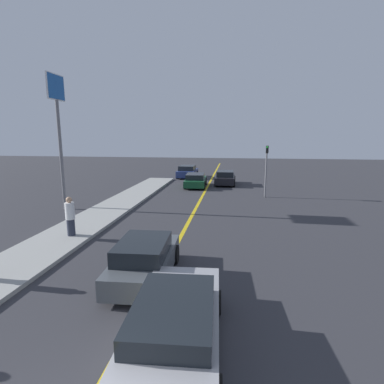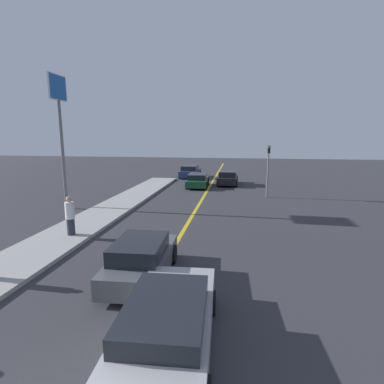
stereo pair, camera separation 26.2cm
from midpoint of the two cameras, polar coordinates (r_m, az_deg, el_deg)
road_center_line at (r=20.98m, az=0.99°, el=-2.00°), size 0.20×60.00×0.01m
sidewalk_left at (r=18.85m, az=-16.54°, el=-3.69°), size 2.59×28.52×0.15m
car_near_right_lane at (r=7.05m, az=-4.35°, el=-23.91°), size 2.17×4.71×1.27m
car_ahead_center at (r=10.15m, az=-9.76°, el=-12.55°), size 2.00×4.01×1.34m
car_far_distant at (r=27.20m, az=0.40°, el=2.24°), size 2.07×4.15×1.23m
car_parked_left_lot at (r=28.67m, az=6.10°, el=2.69°), size 1.91×3.82×1.32m
car_oncoming_far at (r=33.27m, az=-1.11°, el=3.88°), size 2.06×3.87×1.35m
pedestrian_far_standing at (r=14.63m, az=-22.66°, el=-4.30°), size 0.41×0.41×1.79m
traffic_light at (r=23.01m, az=13.65°, el=4.87°), size 0.18×0.40×3.88m
roadside_sign at (r=20.40m, az=-24.58°, el=13.70°), size 0.20×1.75×8.21m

